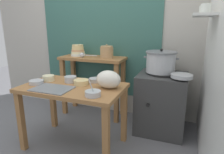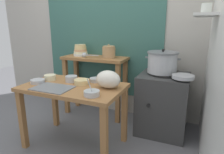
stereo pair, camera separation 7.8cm
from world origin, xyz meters
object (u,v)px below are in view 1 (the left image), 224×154
back_shelf_table (93,72)px  prep_bowl_3 (93,93)px  prep_table (73,96)px  prep_bowl_4 (36,82)px  wide_pan (182,76)px  plastic_bag (108,79)px  steamer_pot (161,62)px  prep_bowl_0 (81,82)px  clay_pot (107,52)px  prep_bowl_5 (71,79)px  prep_bowl_1 (49,78)px  prep_bowl_2 (95,80)px  bowl_stack_enamel (78,51)px  serving_tray (52,89)px  stove_block (161,102)px  ladle (83,55)px

back_shelf_table → prep_bowl_3: size_ratio=5.66×
prep_table → prep_bowl_4: 0.45m
wide_pan → plastic_bag: bearing=-146.2°
prep_bowl_3 → prep_bowl_4: size_ratio=1.07×
steamer_pot → plastic_bag: (-0.44, -0.66, -0.10)m
prep_table → prep_bowl_0: prep_bowl_0 is taller
prep_bowl_0 → prep_bowl_4: 0.51m
clay_pot → prep_bowl_5: 0.77m
clay_pot → prep_bowl_1: clay_pot is taller
clay_pot → plastic_bag: bearing=-66.8°
clay_pot → wide_pan: size_ratio=0.80×
prep_bowl_0 → prep_bowl_1: size_ratio=1.22×
prep_table → clay_pot: (0.06, 0.84, 0.37)m
plastic_bag → prep_bowl_2: size_ratio=1.92×
prep_bowl_2 → steamer_pot: bearing=36.6°
prep_bowl_0 → prep_bowl_5: prep_bowl_5 is taller
bowl_stack_enamel → prep_bowl_1: 0.82m
prep_table → plastic_bag: plastic_bag is taller
prep_bowl_0 → prep_bowl_5: (-0.17, 0.05, 0.01)m
back_shelf_table → bowl_stack_enamel: bearing=174.5°
prep_table → prep_bowl_3: bearing=-31.1°
serving_tray → bowl_stack_enamel: bearing=105.3°
prep_bowl_0 → prep_bowl_5: bearing=164.0°
clay_pot → plastic_bag: clay_pot is taller
serving_tray → steamer_pot: bearing=42.8°
stove_block → prep_bowl_5: prep_bowl_5 is taller
back_shelf_table → prep_table: bearing=-78.6°
prep_bowl_0 → steamer_pot: bearing=40.6°
clay_pot → ladle: 0.35m
wide_pan → serving_tray: bearing=-150.1°
ladle → serving_tray: size_ratio=0.64×
clay_pot → prep_bowl_5: bearing=-102.6°
prep_bowl_3 → prep_bowl_4: (-0.76, 0.13, -0.01)m
clay_pot → prep_bowl_4: (-0.48, -0.92, -0.24)m
clay_pot → prep_bowl_2: 0.66m
back_shelf_table → ladle: 0.29m
prep_bowl_3 → bowl_stack_enamel: bearing=125.6°
wide_pan → prep_bowl_5: (-1.20, -0.42, -0.04)m
stove_block → wide_pan: size_ratio=3.21×
clay_pot → prep_bowl_1: bearing=-119.5°
back_shelf_table → prep_bowl_0: size_ratio=5.79×
ladle → steamer_pot: bearing=-0.6°
wide_pan → prep_bowl_3: (-0.75, -0.74, -0.05)m
prep_bowl_3 → prep_bowl_4: bearing=170.4°
serving_tray → prep_bowl_0: prep_bowl_0 is taller
wide_pan → prep_bowl_2: size_ratio=1.78×
stove_block → prep_bowl_4: size_ratio=4.93×
wide_pan → prep_bowl_4: (-1.52, -0.62, -0.06)m
ladle → prep_bowl_1: 0.69m
prep_bowl_3 → prep_bowl_1: bearing=158.5°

